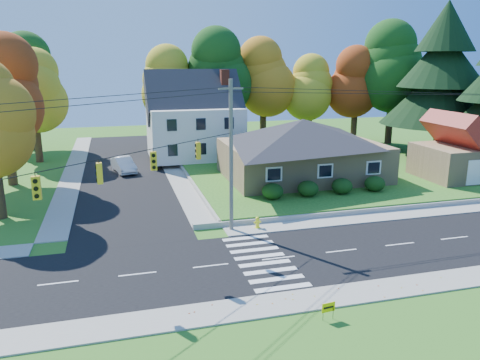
{
  "coord_description": "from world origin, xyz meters",
  "views": [
    {
      "loc": [
        -8.71,
        -23.6,
        11.13
      ],
      "look_at": [
        -0.14,
        8.0,
        2.71
      ],
      "focal_mm": 35.0,
      "sensor_mm": 36.0,
      "label": 1
    }
  ],
  "objects": [
    {
      "name": "tree_west_2",
      "position": [
        -17.0,
        32.0,
        7.81
      ],
      "size": [
        6.72,
        6.72,
        12.51
      ],
      "color": "#3F2A19",
      "rests_on": "ground"
    },
    {
      "name": "ground",
      "position": [
        0.0,
        0.0,
        0.0
      ],
      "size": [
        120.0,
        120.0,
        0.0
      ],
      "primitive_type": "plane",
      "color": "#3D7923"
    },
    {
      "name": "sidewalk_south",
      "position": [
        0.0,
        -5.0,
        0.04
      ],
      "size": [
        90.0,
        2.0,
        0.08
      ],
      "primitive_type": "cube",
      "color": "#9C9A90",
      "rests_on": "ground"
    },
    {
      "name": "tree_lot_0",
      "position": [
        -2.0,
        34.0,
        8.31
      ],
      "size": [
        6.72,
        6.72,
        12.51
      ],
      "color": "#3F2A19",
      "rests_on": "lawn"
    },
    {
      "name": "tree_west_1",
      "position": [
        -18.0,
        22.0,
        8.46
      ],
      "size": [
        7.28,
        7.28,
        13.56
      ],
      "color": "#3F2A19",
      "rests_on": "ground"
    },
    {
      "name": "tree_lot_4",
      "position": [
        22.0,
        32.0,
        8.31
      ],
      "size": [
        6.72,
        6.72,
        12.51
      ],
      "color": "#3F2A19",
      "rests_on": "lawn"
    },
    {
      "name": "garage",
      "position": [
        22.0,
        11.99,
        2.84
      ],
      "size": [
        7.3,
        6.3,
        4.6
      ],
      "color": "tan",
      "rests_on": "lawn"
    },
    {
      "name": "lawn",
      "position": [
        13.0,
        21.0,
        0.25
      ],
      "size": [
        30.0,
        30.0,
        0.5
      ],
      "primitive_type": "cube",
      "color": "#3D7923",
      "rests_on": "ground"
    },
    {
      "name": "yard_sign",
      "position": [
        -0.12,
        -6.79,
        0.59
      ],
      "size": [
        0.66,
        0.11,
        0.82
      ],
      "color": "black",
      "rests_on": "ground"
    },
    {
      "name": "road_cross",
      "position": [
        -8.0,
        26.0,
        0.01
      ],
      "size": [
        8.0,
        44.0,
        0.02
      ],
      "primitive_type": "cube",
      "color": "black",
      "rests_on": "ground"
    },
    {
      "name": "tree_lot_3",
      "position": [
        16.0,
        33.0,
        7.65
      ],
      "size": [
        6.16,
        6.16,
        11.47
      ],
      "color": "#3F2A19",
      "rests_on": "lawn"
    },
    {
      "name": "tree_lot_2",
      "position": [
        10.0,
        34.0,
        8.96
      ],
      "size": [
        7.28,
        7.28,
        13.56
      ],
      "color": "#3F2A19",
      "rests_on": "lawn"
    },
    {
      "name": "conifer_east_a",
      "position": [
        27.0,
        22.0,
        9.39
      ],
      "size": [
        12.8,
        12.8,
        16.96
      ],
      "color": "#3F2A19",
      "rests_on": "lawn"
    },
    {
      "name": "tree_west_3",
      "position": [
        -19.0,
        40.0,
        9.11
      ],
      "size": [
        7.84,
        7.84,
        14.6
      ],
      "color": "#3F2A19",
      "rests_on": "ground"
    },
    {
      "name": "traffic_infrastructure",
      "position": [
        -0.15,
        1.35,
        5.15
      ],
      "size": [
        38.1,
        10.66,
        10.0
      ],
      "color": "#666059",
      "rests_on": "ground"
    },
    {
      "name": "hedge_row",
      "position": [
        7.5,
        9.8,
        1.14
      ],
      "size": [
        10.7,
        1.7,
        1.27
      ],
      "color": "#163A10",
      "rests_on": "lawn"
    },
    {
      "name": "road_main",
      "position": [
        0.0,
        0.0,
        0.01
      ],
      "size": [
        90.0,
        8.0,
        0.02
      ],
      "primitive_type": "cube",
      "color": "black",
      "rests_on": "ground"
    },
    {
      "name": "fire_hydrant",
      "position": [
        0.27,
        5.0,
        0.41
      ],
      "size": [
        0.49,
        0.38,
        0.86
      ],
      "color": "#FCF51C",
      "rests_on": "ground"
    },
    {
      "name": "tree_lot_5",
      "position": [
        26.0,
        30.0,
        10.27
      ],
      "size": [
        8.4,
        8.4,
        15.64
      ],
      "color": "#3F2A19",
      "rests_on": "lawn"
    },
    {
      "name": "colonial_house",
      "position": [
        0.04,
        28.0,
        4.58
      ],
      "size": [
        10.4,
        8.4,
        9.6
      ],
      "color": "silver",
      "rests_on": "lawn"
    },
    {
      "name": "tree_lot_1",
      "position": [
        4.0,
        33.0,
        9.61
      ],
      "size": [
        7.84,
        7.84,
        14.6
      ],
      "color": "#3F2A19",
      "rests_on": "lawn"
    },
    {
      "name": "ranch_house",
      "position": [
        8.0,
        16.0,
        3.27
      ],
      "size": [
        14.6,
        10.6,
        5.4
      ],
      "color": "tan",
      "rests_on": "lawn"
    },
    {
      "name": "white_car",
      "position": [
        -8.0,
        24.31,
        0.79
      ],
      "size": [
        2.6,
        4.93,
        1.55
      ],
      "primitive_type": "imported",
      "rotation": [
        0.0,
        0.0,
        0.22
      ],
      "color": "#BDBDBD",
      "rests_on": "road_cross"
    },
    {
      "name": "sidewalk_north",
      "position": [
        0.0,
        5.0,
        0.04
      ],
      "size": [
        90.0,
        2.0,
        0.08
      ],
      "primitive_type": "cube",
      "color": "#9C9A90",
      "rests_on": "ground"
    }
  ]
}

